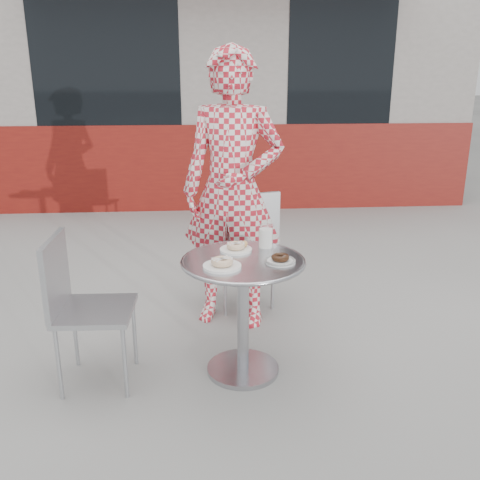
{
  "coord_description": "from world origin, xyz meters",
  "views": [
    {
      "loc": [
        -0.19,
        -2.59,
        1.62
      ],
      "look_at": [
        0.01,
        0.14,
        0.73
      ],
      "focal_mm": 40.0,
      "sensor_mm": 36.0,
      "label": 1
    }
  ],
  "objects": [
    {
      "name": "bistro_table",
      "position": [
        0.02,
        0.02,
        0.5
      ],
      "size": [
        0.66,
        0.66,
        0.67
      ],
      "rotation": [
        0.0,
        0.0,
        -0.21
      ],
      "color": "#BCBCC1",
      "rests_on": "ground"
    },
    {
      "name": "seated_person",
      "position": [
        0.0,
        0.68,
        0.88
      ],
      "size": [
        0.73,
        0.58,
        1.76
      ],
      "primitive_type": "imported",
      "rotation": [
        0.0,
        0.0,
        -0.27
      ],
      "color": "#B31B29",
      "rests_on": "ground"
    },
    {
      "name": "storefront",
      "position": [
        -0.0,
        5.56,
        1.49
      ],
      "size": [
        6.02,
        4.55,
        3.0
      ],
      "color": "gray",
      "rests_on": "ground"
    },
    {
      "name": "chair_left",
      "position": [
        -0.77,
        -0.02,
        0.25
      ],
      "size": [
        0.4,
        0.4,
        0.81
      ],
      "rotation": [
        0.0,
        0.0,
        1.54
      ],
      "color": "#AAADB2",
      "rests_on": "ground"
    },
    {
      "name": "ground",
      "position": [
        0.0,
        0.0,
        0.0
      ],
      "size": [
        60.0,
        60.0,
        0.0
      ],
      "primitive_type": "plane",
      "color": "#989691",
      "rests_on": "ground"
    },
    {
      "name": "plate_far",
      "position": [
        -0.01,
        0.17,
        0.68
      ],
      "size": [
        0.18,
        0.18,
        0.05
      ],
      "rotation": [
        0.0,
        0.0,
        0.17
      ],
      "color": "white",
      "rests_on": "bistro_table"
    },
    {
      "name": "chair_far",
      "position": [
        0.08,
        0.93,
        0.26
      ],
      "size": [
        0.49,
        0.49,
        0.85
      ],
      "rotation": [
        0.0,
        0.0,
        3.39
      ],
      "color": "#AAADB2",
      "rests_on": "ground"
    },
    {
      "name": "plate_checker",
      "position": [
        0.2,
        -0.03,
        0.68
      ],
      "size": [
        0.16,
        0.16,
        0.04
      ],
      "rotation": [
        0.0,
        0.0,
        0.14
      ],
      "color": "white",
      "rests_on": "bistro_table"
    },
    {
      "name": "milk_cup",
      "position": [
        0.16,
        0.21,
        0.72
      ],
      "size": [
        0.08,
        0.08,
        0.13
      ],
      "rotation": [
        0.0,
        0.0,
        -0.01
      ],
      "color": "white",
      "rests_on": "bistro_table"
    },
    {
      "name": "plate_near",
      "position": [
        -0.1,
        -0.09,
        0.68
      ],
      "size": [
        0.19,
        0.19,
        0.05
      ],
      "rotation": [
        0.0,
        0.0,
        0.4
      ],
      "color": "white",
      "rests_on": "bistro_table"
    }
  ]
}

